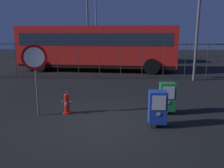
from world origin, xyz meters
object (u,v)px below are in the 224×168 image
fire_hydrant (66,103)px  stop_sign (35,65)px  newspaper_box_primary (158,107)px  bus_far (91,43)px  street_light_near_right (96,15)px  street_light_far_left (88,16)px  newspaper_box_secondary (167,97)px  bus_near (97,45)px  street_light_near_left (199,3)px

fire_hydrant → stop_sign: size_ratio=0.33×
newspaper_box_primary → bus_far: 15.15m
fire_hydrant → street_light_near_right: 15.72m
street_light_far_left → newspaper_box_secondary: bearing=-70.7°
newspaper_box_primary → street_light_near_right: street_light_near_right is taller
bus_near → street_light_far_left: (-1.00, 2.90, 2.11)m
bus_far → street_light_far_left: (0.00, -1.84, 2.11)m
fire_hydrant → street_light_near_left: street_light_near_left is taller
fire_hydrant → bus_far: (-0.87, 13.67, 1.36)m
bus_far → street_light_near_right: size_ratio=1.49×
newspaper_box_secondary → street_light_near_left: bearing=65.2°
bus_near → street_light_near_right: size_ratio=1.50×
street_light_near_right → street_light_far_left: (-0.30, -3.42, -0.31)m
stop_sign → street_light_far_left: 12.26m
bus_far → street_light_far_left: street_light_far_left is taller
fire_hydrant → newspaper_box_secondary: bearing=1.6°
street_light_near_right → fire_hydrant: bearing=-87.9°
bus_near → street_light_near_right: 6.81m
stop_sign → street_light_near_right: (0.29, 15.48, 2.53)m
fire_hydrant → street_light_far_left: 12.36m
bus_near → bus_far: bearing=106.9°
fire_hydrant → street_light_near_left: (5.77, 5.56, 3.70)m
newspaper_box_secondary → stop_sign: stop_sign is taller
newspaper_box_primary → street_light_near_left: street_light_near_left is taller
bus_near → newspaper_box_secondary: bearing=-65.6°
newspaper_box_primary → street_light_near_right: (-3.33, 16.25, 3.56)m
bus_near → street_light_far_left: bearing=114.0°
fire_hydrant → street_light_far_left: (-0.87, 11.83, 3.47)m
stop_sign → bus_near: bearing=83.8°
street_light_near_right → newspaper_box_primary: bearing=-78.4°
fire_hydrant → bus_near: 9.03m
newspaper_box_primary → bus_far: bearing=103.9°
fire_hydrant → street_light_near_left: size_ratio=0.11×
newspaper_box_primary → newspaper_box_secondary: 1.19m
newspaper_box_secondary → bus_far: (-4.11, 13.57, 1.14)m
fire_hydrant → newspaper_box_secondary: (3.25, 0.09, 0.22)m
bus_near → street_light_far_left: street_light_far_left is taller
bus_near → fire_hydrant: bearing=-85.9°
street_light_near_left → street_light_far_left: size_ratio=1.07×
street_light_near_left → stop_sign: bearing=-138.9°
fire_hydrant → newspaper_box_primary: newspaper_box_primary is taller
newspaper_box_primary → stop_sign: 3.85m
bus_near → street_light_near_right: street_light_near_right is taller
street_light_near_left → bus_far: bearing=129.3°
fire_hydrant → street_light_near_right: bearing=92.1°
fire_hydrant → bus_far: 13.76m
fire_hydrant → newspaper_box_primary: 2.95m
newspaper_box_secondary → bus_near: (-3.11, 8.84, 1.14)m
stop_sign → bus_far: bearing=90.0°
newspaper_box_secondary → fire_hydrant: bearing=-178.4°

